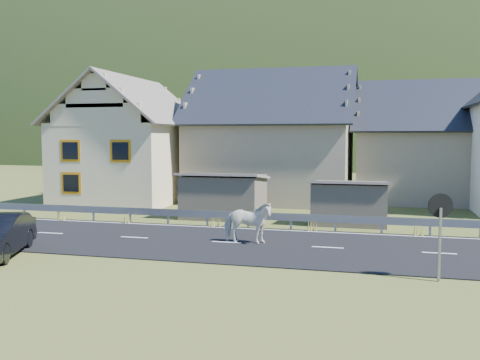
# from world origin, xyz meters

# --- Properties ---
(ground) EXTENTS (160.00, 160.00, 0.00)m
(ground) POSITION_xyz_m (0.00, 0.00, 0.00)
(ground) COLOR #414E1C
(ground) RESTS_ON ground
(road) EXTENTS (60.00, 7.00, 0.04)m
(road) POSITION_xyz_m (0.00, 0.00, 0.02)
(road) COLOR black
(road) RESTS_ON ground
(lane_markings) EXTENTS (60.00, 6.60, 0.01)m
(lane_markings) POSITION_xyz_m (0.00, 0.00, 0.04)
(lane_markings) COLOR silver
(lane_markings) RESTS_ON road
(guardrail) EXTENTS (28.10, 0.09, 0.75)m
(guardrail) POSITION_xyz_m (-0.00, 3.68, 0.56)
(guardrail) COLOR #93969B
(guardrail) RESTS_ON ground
(shed_left) EXTENTS (4.30, 3.30, 2.40)m
(shed_left) POSITION_xyz_m (-2.00, 6.50, 1.10)
(shed_left) COLOR brown
(shed_left) RESTS_ON ground
(shed_right) EXTENTS (3.80, 2.90, 2.20)m
(shed_right) POSITION_xyz_m (4.50, 6.00, 1.00)
(shed_right) COLOR brown
(shed_right) RESTS_ON ground
(house_cream) EXTENTS (7.80, 9.80, 8.30)m
(house_cream) POSITION_xyz_m (-10.00, 12.00, 4.36)
(house_cream) COLOR beige
(house_cream) RESTS_ON ground
(house_stone_a) EXTENTS (10.80, 9.80, 8.90)m
(house_stone_a) POSITION_xyz_m (-1.00, 15.00, 4.63)
(house_stone_a) COLOR gray
(house_stone_a) RESTS_ON ground
(house_stone_b) EXTENTS (9.80, 8.80, 8.10)m
(house_stone_b) POSITION_xyz_m (9.00, 17.00, 4.24)
(house_stone_b) COLOR gray
(house_stone_b) RESTS_ON ground
(mountain) EXTENTS (440.00, 280.00, 260.00)m
(mountain) POSITION_xyz_m (5.00, 180.00, -20.00)
(mountain) COLOR #233413
(mountain) RESTS_ON ground
(conifer_patch) EXTENTS (76.00, 50.00, 28.00)m
(conifer_patch) POSITION_xyz_m (-55.00, 110.00, 6.00)
(conifer_patch) COLOR black
(conifer_patch) RESTS_ON ground
(horse) EXTENTS (0.98, 2.02, 1.67)m
(horse) POSITION_xyz_m (0.85, 0.03, 0.88)
(horse) COLOR silver
(horse) RESTS_ON road
(traffic_mirror) EXTENTS (0.71, 0.27, 2.60)m
(traffic_mirror) POSITION_xyz_m (7.58, -3.76, 1.90)
(traffic_mirror) COLOR #93969B
(traffic_mirror) RESTS_ON ground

